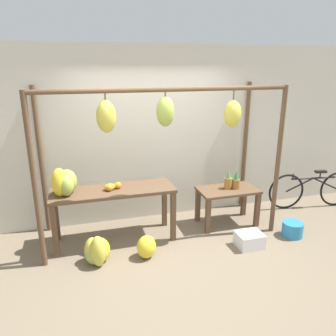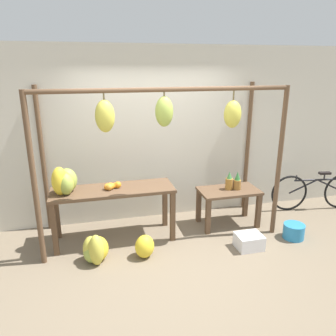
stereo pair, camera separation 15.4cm
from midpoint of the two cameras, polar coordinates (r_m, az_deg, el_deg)
name	(u,v)px [view 1 (the left image)]	position (r m, az deg, el deg)	size (l,w,h in m)	color
ground_plane	(177,261)	(4.52, 0.58, -15.94)	(20.00, 20.00, 0.00)	#756651
shop_wall_back	(150,136)	(5.32, -3.96, 5.64)	(8.00, 0.08, 2.80)	beige
stall_awning	(164,132)	(4.43, -1.62, 6.26)	(3.43, 1.13, 2.23)	brown
display_table_main	(114,198)	(4.79, -10.38, -5.12)	(1.74, 0.58, 0.80)	brown
display_table_side	(228,196)	(5.34, 9.52, -4.88)	(0.95, 0.53, 0.60)	brown
banana_pile_on_table	(64,183)	(4.65, -18.52, -2.55)	(0.40, 0.40, 0.40)	gold
orange_pile	(112,187)	(4.72, -10.71, -3.23)	(0.25, 0.16, 0.10)	orange
pineapple_cluster	(232,181)	(5.29, 10.29, -2.27)	(0.24, 0.15, 0.29)	olive
banana_pile_ground_left	(97,251)	(4.52, -13.32, -13.86)	(0.37, 0.41, 0.43)	yellow
banana_pile_ground_right	(147,247)	(4.53, -4.71, -13.52)	(0.36, 0.35, 0.32)	#9EB247
fruit_crate_white	(249,240)	(4.90, 13.09, -12.10)	(0.36, 0.30, 0.21)	silver
blue_bucket	(292,229)	(5.36, 20.08, -9.97)	(0.31, 0.31, 0.22)	teal
parked_bicycle	(312,189)	(6.44, 23.15, -3.45)	(1.63, 0.27, 0.70)	black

